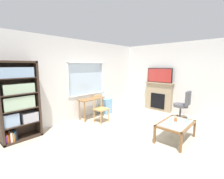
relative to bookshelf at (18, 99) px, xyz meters
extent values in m
cube|color=beige|center=(2.13, -2.04, -1.05)|extent=(6.44, 5.57, 0.02)
cube|color=silver|center=(2.13, 0.24, -0.64)|extent=(5.44, 0.12, 0.80)
cube|color=silver|center=(2.13, 0.24, 1.30)|extent=(5.44, 0.12, 0.75)
cube|color=silver|center=(0.47, 0.24, 0.35)|extent=(2.11, 0.12, 1.16)
cube|color=silver|center=(3.96, 0.24, 0.35)|extent=(1.78, 0.12, 1.16)
cube|color=silver|center=(2.29, 0.25, 0.35)|extent=(1.54, 0.02, 1.16)
cube|color=white|center=(2.29, 0.18, -0.22)|extent=(1.60, 0.06, 0.03)
cube|color=white|center=(2.29, 0.18, 0.91)|extent=(1.60, 0.06, 0.03)
cube|color=white|center=(1.52, 0.18, 0.35)|extent=(0.03, 0.06, 1.16)
cube|color=white|center=(3.07, 0.18, 0.35)|extent=(0.03, 0.06, 1.16)
cube|color=silver|center=(4.91, -2.04, 0.32)|extent=(0.12, 4.77, 2.71)
cube|color=#38281E|center=(0.44, -0.01, -0.05)|extent=(0.05, 0.38, 1.97)
cube|color=#38281E|center=(0.01, -0.01, 0.91)|extent=(0.90, 0.38, 0.05)
cube|color=#38281E|center=(0.01, -0.01, -1.01)|extent=(0.90, 0.38, 0.05)
cube|color=#38281E|center=(0.01, 0.18, -0.05)|extent=(0.90, 0.02, 1.97)
cube|color=#38281E|center=(0.01, -0.01, -0.63)|extent=(0.85, 0.36, 0.02)
cube|color=#38281E|center=(0.01, -0.01, -0.24)|extent=(0.85, 0.36, 0.02)
cube|color=#38281E|center=(0.01, -0.01, 0.14)|extent=(0.85, 0.36, 0.02)
cube|color=#38281E|center=(0.01, -0.01, 0.52)|extent=(0.85, 0.36, 0.02)
cube|color=#9EBCDB|center=(-0.21, -0.02, -0.46)|extent=(0.32, 0.28, 0.30)
cube|color=#B2B2BC|center=(0.21, -0.02, -0.49)|extent=(0.37, 0.32, 0.24)
cube|color=#B7D6B2|center=(0.00, -0.02, -0.07)|extent=(0.68, 0.29, 0.31)
cube|color=#B7D6B2|center=(0.02, -0.02, 0.27)|extent=(0.68, 0.28, 0.24)
cube|color=#9EBCDB|center=(0.00, -0.02, 0.66)|extent=(0.72, 0.32, 0.25)
cube|color=purple|center=(-0.36, -0.03, -0.88)|extent=(0.02, 0.26, 0.21)
cube|color=orange|center=(-0.33, -0.03, -0.88)|extent=(0.03, 0.22, 0.20)
cube|color=red|center=(-0.29, -0.03, -0.89)|extent=(0.02, 0.22, 0.20)
cube|color=white|center=(-0.26, -0.03, -0.87)|extent=(0.04, 0.27, 0.23)
cube|color=orange|center=(-0.21, -0.03, -0.88)|extent=(0.03, 0.27, 0.21)
cube|color=#286BB2|center=(-0.18, -0.03, -0.87)|extent=(0.02, 0.24, 0.23)
cube|color=black|center=(-0.15, -0.03, -0.85)|extent=(0.03, 0.24, 0.26)
cube|color=olive|center=(2.24, -0.11, -0.34)|extent=(0.94, 0.39, 0.03)
cylinder|color=olive|center=(1.83, -0.25, -0.69)|extent=(0.04, 0.04, 0.69)
cylinder|color=olive|center=(2.66, -0.25, -0.69)|extent=(0.04, 0.04, 0.69)
cylinder|color=olive|center=(1.83, 0.04, -0.69)|extent=(0.04, 0.04, 0.69)
cylinder|color=olive|center=(2.66, 0.04, -0.69)|extent=(0.04, 0.04, 0.69)
cube|color=tan|center=(2.18, -0.66, -0.59)|extent=(0.43, 0.41, 0.04)
cylinder|color=tan|center=(2.02, -0.82, -0.82)|extent=(0.04, 0.04, 0.43)
cylinder|color=tan|center=(2.36, -0.81, -0.82)|extent=(0.04, 0.04, 0.43)
cylinder|color=tan|center=(2.01, -0.50, -0.82)|extent=(0.04, 0.04, 0.43)
cylinder|color=tan|center=(2.35, -0.49, -0.82)|extent=(0.04, 0.04, 0.43)
cylinder|color=tan|center=(2.01, -0.50, -0.36)|extent=(0.04, 0.04, 0.45)
cylinder|color=tan|center=(2.35, -0.49, -0.36)|extent=(0.04, 0.04, 0.45)
cube|color=tan|center=(2.18, -0.50, -0.17)|extent=(0.36, 0.04, 0.06)
cylinder|color=tan|center=(2.08, -0.50, -0.39)|extent=(0.02, 0.02, 0.35)
cylinder|color=tan|center=(2.18, -0.50, -0.39)|extent=(0.02, 0.02, 0.35)
cylinder|color=tan|center=(2.29, -0.50, -0.39)|extent=(0.02, 0.02, 0.35)
cube|color=#72ADDB|center=(3.00, -0.06, -0.75)|extent=(0.35, 0.40, 0.58)
cube|color=tan|center=(4.76, -1.41, -0.47)|extent=(0.18, 1.08, 1.13)
cube|color=black|center=(4.66, -1.41, -0.63)|extent=(0.03, 0.60, 0.62)
cube|color=tan|center=(4.74, -1.41, 0.11)|extent=(0.26, 1.18, 0.04)
cube|color=black|center=(4.74, -1.41, 0.42)|extent=(0.05, 1.04, 0.58)
cube|color=#B2332D|center=(4.71, -1.41, 0.42)|extent=(0.01, 0.99, 0.53)
cylinder|color=#4C4C51|center=(4.30, -2.45, -0.56)|extent=(0.48, 0.48, 0.09)
cube|color=#4C4C51|center=(4.30, -2.67, -0.28)|extent=(0.40, 0.09, 0.48)
cylinder|color=#38383D|center=(4.30, -2.45, -0.80)|extent=(0.06, 0.06, 0.42)
cube|color=#38383D|center=(4.16, -2.46, -1.01)|extent=(0.28, 0.04, 0.03)
cylinder|color=#38383D|center=(4.02, -2.46, -1.01)|extent=(0.05, 0.05, 0.05)
cube|color=#38383D|center=(4.26, -2.59, -1.01)|extent=(0.12, 0.28, 0.03)
cylinder|color=#38383D|center=(4.22, -2.72, -1.01)|extent=(0.05, 0.05, 0.05)
cube|color=#38383D|center=(4.41, -2.54, -1.01)|extent=(0.25, 0.19, 0.03)
cylinder|color=#38383D|center=(4.53, -2.62, -1.01)|extent=(0.05, 0.05, 0.05)
cube|color=#38383D|center=(4.41, -2.37, -1.01)|extent=(0.25, 0.20, 0.03)
cylinder|color=#38383D|center=(4.52, -2.29, -1.01)|extent=(0.05, 0.05, 0.05)
cube|color=#38383D|center=(4.25, -2.32, -1.01)|extent=(0.12, 0.28, 0.03)
cylinder|color=#38383D|center=(4.21, -2.19, -1.01)|extent=(0.05, 0.05, 0.05)
cube|color=#8C9E99|center=(2.59, -2.92, -0.59)|extent=(0.97, 0.56, 0.02)
cube|color=brown|center=(2.59, -3.23, -0.61)|extent=(1.07, 0.05, 0.05)
cube|color=brown|center=(2.59, -2.62, -0.61)|extent=(1.07, 0.05, 0.05)
cube|color=brown|center=(2.08, -2.92, -0.61)|extent=(0.05, 0.66, 0.05)
cube|color=brown|center=(3.10, -2.92, -0.61)|extent=(0.05, 0.66, 0.05)
cube|color=brown|center=(2.08, -3.23, -0.84)|extent=(0.05, 0.05, 0.40)
cube|color=brown|center=(3.10, -3.23, -0.84)|extent=(0.05, 0.05, 0.40)
cube|color=brown|center=(2.08, -2.62, -0.84)|extent=(0.05, 0.05, 0.40)
cube|color=brown|center=(3.10, -2.62, -0.84)|extent=(0.05, 0.05, 0.40)
cylinder|color=orange|center=(2.70, -2.87, -0.54)|extent=(0.07, 0.07, 0.09)
camera|label=1|loc=(-1.19, -4.22, 0.83)|focal=24.86mm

